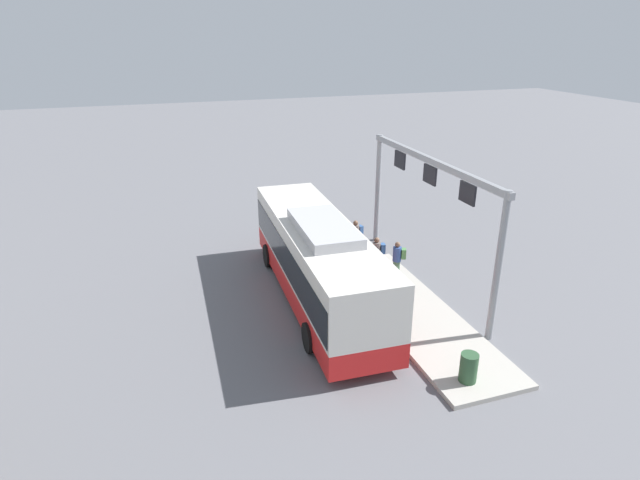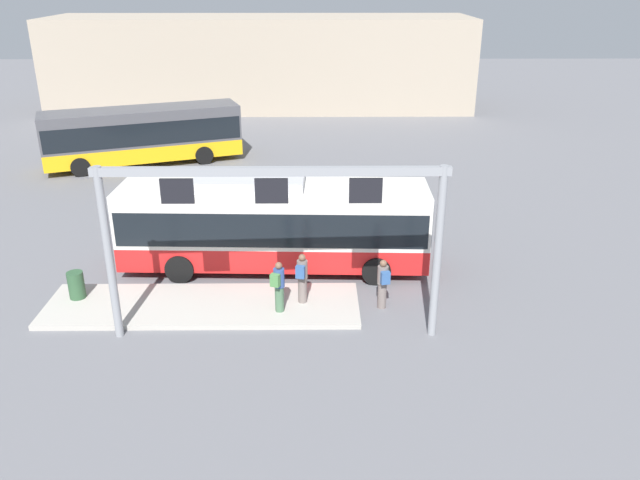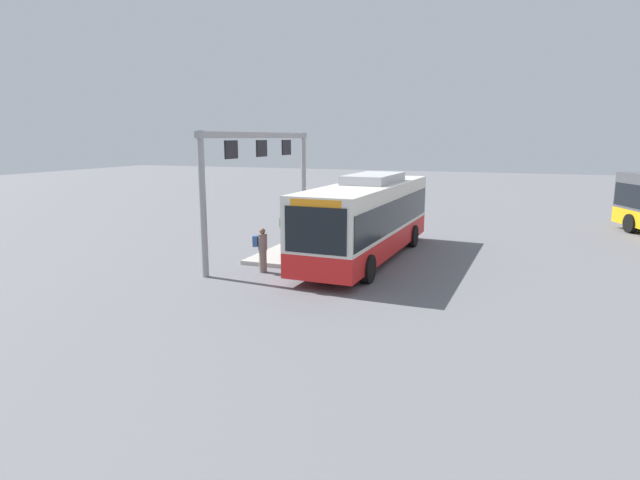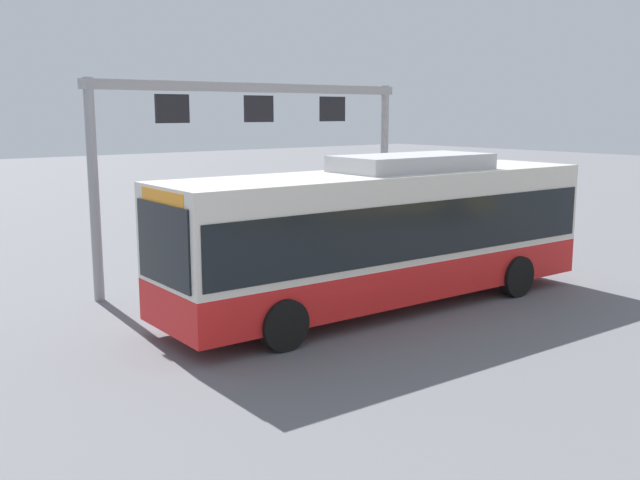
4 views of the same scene
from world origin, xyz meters
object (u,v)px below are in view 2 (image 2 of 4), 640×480
Objects in this scene: bus_background_left at (143,133)px; person_waiting_mid at (279,286)px; person_waiting_near at (302,277)px; trash_bin at (76,285)px; person_boarding at (383,283)px; bus_main at (274,221)px.

person_waiting_mid is at bearing 95.40° from bus_background_left.
bus_background_left is at bearing 40.99° from person_waiting_near.
trash_bin is at bearing 75.60° from bus_background_left.
bus_background_left reaches higher than trash_bin.
person_waiting_mid is (8.35, -17.19, -0.73)m from bus_background_left.
person_boarding is at bearing -2.85° from trash_bin.
bus_main reaches higher than bus_background_left.
trash_bin is at bearing 75.33° from person_boarding.
bus_main is 6.52× the size of person_waiting_mid.
trash_bin is at bearing -156.09° from bus_main.
person_waiting_near is 7.35m from trash_bin.
bus_main is 6.88m from trash_bin.
person_waiting_near and person_waiting_mid have the same top height.
bus_background_left is at bearing 22.98° from person_boarding.
bus_background_left is 11.94× the size of trash_bin.
person_boarding is at bearing 104.29° from bus_background_left.
person_waiting_mid is (-3.26, -0.48, 0.16)m from person_boarding.
person_waiting_mid is at bearing 141.77° from person_waiting_near.
trash_bin is (-6.61, 0.97, -0.44)m from person_waiting_mid.
person_waiting_near is at bearing -68.41° from bus_main.
bus_background_left is 16.35m from trash_bin.
bus_background_left is 19.12m from person_waiting_mid.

